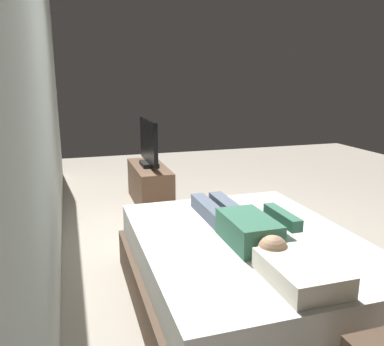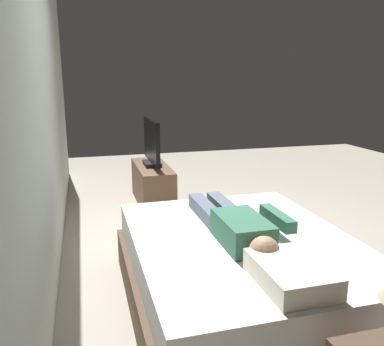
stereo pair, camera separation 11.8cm
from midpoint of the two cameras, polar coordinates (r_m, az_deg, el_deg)
ground_plane at (r=3.88m, az=5.50°, el=-10.85°), size 10.00×10.00×0.00m
back_wall at (r=3.71m, az=-19.61°, el=9.68°), size 6.40×0.10×2.80m
bed at (r=2.90m, az=8.24°, el=-14.12°), size 1.95×1.53×0.54m
pillow at (r=2.23m, az=15.48°, el=-13.71°), size 0.48×0.34×0.12m
person at (r=2.76m, az=7.66°, el=-7.37°), size 1.26×0.46×0.18m
remote at (r=3.08m, az=13.50°, el=-6.79°), size 0.15×0.04×0.02m
tv_stand at (r=5.17m, az=-5.01°, el=-1.63°), size 1.10×0.40×0.50m
tv at (r=5.06m, az=-5.13°, el=4.23°), size 0.88×0.20×0.59m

